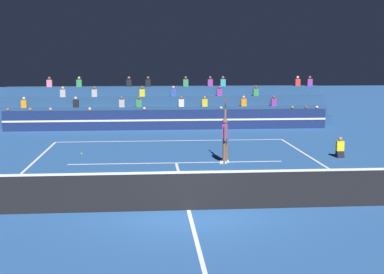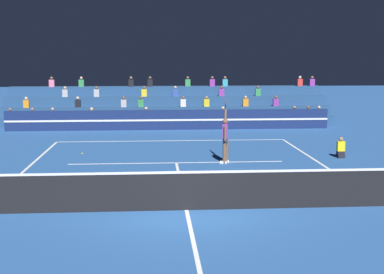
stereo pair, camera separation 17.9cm
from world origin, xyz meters
TOP-DOWN VIEW (x-y plane):
  - ground_plane at (0.00, 0.00)m, footprint 120.00×120.00m
  - court_lines at (0.00, 0.00)m, footprint 11.10×23.90m
  - tennis_net at (0.00, 0.00)m, footprint 12.00×0.10m
  - sponsor_banner_wall at (0.00, 15.90)m, footprint 18.00×0.26m
  - bleacher_stand at (0.00, 19.07)m, footprint 19.61×3.80m
  - ball_kid_courtside at (6.68, 7.03)m, footprint 0.30×0.36m
  - tennis_player at (1.88, 6.30)m, footprint 0.39×0.94m
  - tennis_ball at (-3.86, 8.51)m, footprint 0.07×0.07m

SIDE VIEW (x-z plane):
  - ground_plane at x=0.00m, z-range 0.00..0.00m
  - court_lines at x=0.00m, z-range 0.00..0.01m
  - tennis_ball at x=-3.86m, z-range 0.00..0.07m
  - ball_kid_courtside at x=6.68m, z-range -0.09..0.75m
  - tennis_net at x=0.00m, z-range -0.01..1.09m
  - sponsor_banner_wall at x=0.00m, z-range 0.00..1.10m
  - bleacher_stand at x=0.00m, z-range -0.58..2.25m
  - tennis_player at x=1.88m, z-range -0.26..2.24m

